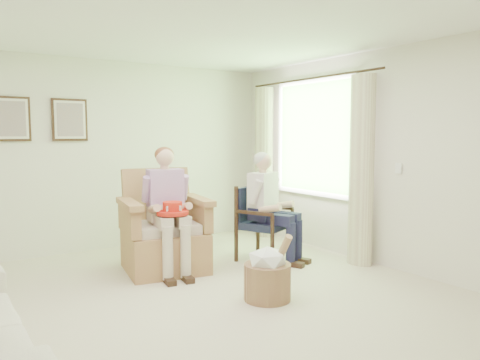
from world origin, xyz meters
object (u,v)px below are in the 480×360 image
at_px(wicker_armchair, 163,238).
at_px(person_dark, 268,199).
at_px(hatbox, 268,273).
at_px(red_hat, 173,210).
at_px(wood_armchair, 261,219).
at_px(person_wicker, 168,200).

height_order(wicker_armchair, person_dark, person_dark).
height_order(wicker_armchair, hatbox, wicker_armchair).
xyz_separation_m(red_hat, hatbox, (0.44, -1.15, -0.50)).
distance_m(red_hat, hatbox, 1.33).
xyz_separation_m(wood_armchair, red_hat, (-1.30, -0.12, 0.26)).
bearing_deg(person_dark, hatbox, -151.59).
xyz_separation_m(wood_armchair, person_wicker, (-1.26, 0.07, 0.34)).
xyz_separation_m(wicker_armchair, red_hat, (-0.05, -0.35, 0.39)).
xyz_separation_m(wicker_armchair, hatbox, (0.40, -1.50, -0.12)).
distance_m(wood_armchair, hatbox, 1.56).
relative_size(red_hat, hatbox, 0.53).
relative_size(wood_armchair, hatbox, 1.38).
bearing_deg(red_hat, person_wicker, 77.06).
bearing_deg(wicker_armchair, person_wicker, -80.03).
bearing_deg(person_dark, red_hat, 154.72).
bearing_deg(wood_armchair, wicker_armchair, 145.80).
bearing_deg(hatbox, red_hat, 110.97).
bearing_deg(wicker_armchair, wood_armchair, -0.30).
bearing_deg(person_wicker, red_hat, -92.97).
height_order(person_wicker, red_hat, person_wicker).
bearing_deg(wicker_armchair, red_hat, -87.34).
distance_m(wood_armchair, red_hat, 1.33).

